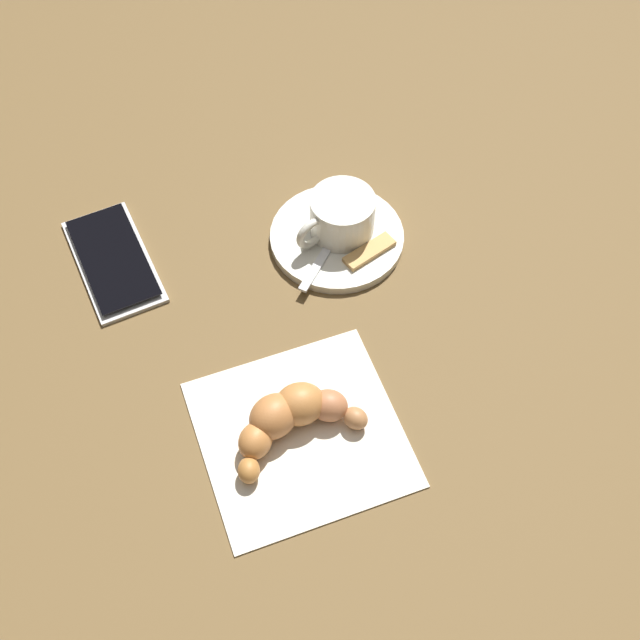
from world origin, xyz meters
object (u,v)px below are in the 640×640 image
Objects in this scene: espresso_cup at (341,215)px; cell_phone at (113,260)px; napkin at (300,433)px; saucer at (337,237)px; sugar_packet at (369,251)px; teaspoon at (338,231)px; croissant at (290,416)px.

cell_phone is (-0.02, 0.24, -0.03)m from espresso_cup.
napkin is at bearing -139.61° from cell_phone.
sugar_packet reaches higher than saucer.
saucer is at bearing 142.42° from teaspoon.
teaspoon is at bearing -37.58° from saucer.
espresso_cup is 0.24m from napkin.
sugar_packet is 0.21m from croissant.
sugar_packet reaches higher than cell_phone.
saucer is 1.11× the size of croissant.
croissant reaches higher than sugar_packet.
cell_phone is at bearing 40.02° from croissant.
espresso_cup reaches higher than napkin.
saucer is 0.23m from napkin.
croissant is (-0.22, 0.07, -0.01)m from espresso_cup.
teaspoon is 0.73× the size of cell_phone.
teaspoon is 0.65× the size of napkin.
saucer is 2.43× the size of sugar_packet.
croissant is at bearing 163.11° from espresso_cup.
teaspoon reaches higher than saucer.
teaspoon is (0.00, -0.00, 0.01)m from saucer.
teaspoon is at bearing -16.48° from croissant.
espresso_cup reaches higher than croissant.
espresso_cup is 1.47× the size of sugar_packet.
saucer is 0.01m from teaspoon.
cell_phone is at bearing 93.13° from teaspoon.
espresso_cup is at bearing -14.31° from napkin.
napkin is 1.12× the size of cell_phone.
cell_phone is (0.21, 0.18, 0.00)m from napkin.
croissant is at bearing 48.94° from napkin.
sugar_packet is (-0.03, -0.03, -0.02)m from espresso_cup.
espresso_cup is at bearing -37.66° from teaspoon.
sugar_packet is 0.36× the size of cell_phone.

